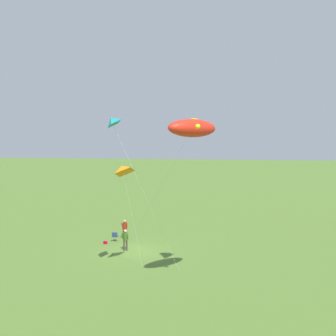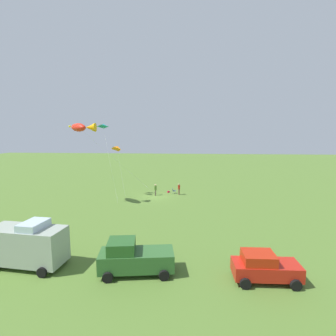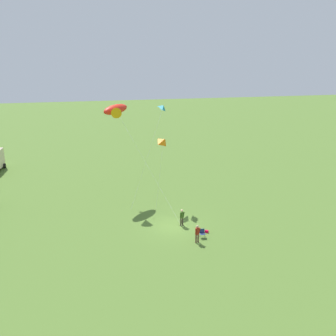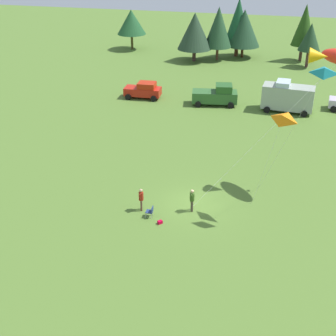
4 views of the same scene
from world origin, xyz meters
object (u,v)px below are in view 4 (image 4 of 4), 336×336
at_px(person_spectator, 141,198).
at_px(car_red_sedan, 144,90).
at_px(van_motorhome_grey, 288,97).
at_px(kite_delta_teal, 324,72).
at_px(kite_delta_orange, 281,119).
at_px(folding_chair, 151,211).
at_px(backpack_on_grass, 160,222).
at_px(person_kite_flyer, 192,199).
at_px(truck_green_flatbed, 216,95).

bearing_deg(person_spectator, car_red_sedan, -91.79).
bearing_deg(van_motorhome_grey, kite_delta_teal, 98.93).
bearing_deg(kite_delta_teal, kite_delta_orange, 173.78).
bearing_deg(car_red_sedan, kite_delta_orange, -56.27).
bearing_deg(folding_chair, backpack_on_grass, 141.94).
distance_m(person_kite_flyer, van_motorhome_grey, 22.79).
xyz_separation_m(person_spectator, kite_delta_orange, (9.02, 1.56, 6.22)).
bearing_deg(truck_green_flatbed, van_motorhome_grey, -10.76).
distance_m(person_spectator, truck_green_flatbed, 23.01).
distance_m(person_kite_flyer, folding_chair, 3.07).
bearing_deg(person_spectator, folding_chair, 124.25).
relative_size(person_kite_flyer, folding_chair, 2.12).
height_order(person_kite_flyer, person_spectator, same).
height_order(backpack_on_grass, kite_delta_teal, kite_delta_teal).
bearing_deg(backpack_on_grass, person_kite_flyer, 48.61).
relative_size(backpack_on_grass, kite_delta_orange, 0.04).
distance_m(person_kite_flyer, kite_delta_orange, 8.33).
bearing_deg(kite_delta_orange, folding_chair, -164.50).
bearing_deg(folding_chair, kite_delta_teal, -168.82).
height_order(car_red_sedan, kite_delta_teal, kite_delta_teal).
bearing_deg(kite_delta_orange, truck_green_flatbed, 107.72).
bearing_deg(folding_chair, kite_delta_orange, -164.49).
distance_m(person_spectator, kite_delta_orange, 11.07).
bearing_deg(person_kite_flyer, kite_delta_teal, 163.81).
relative_size(person_spectator, kite_delta_teal, 0.16).
xyz_separation_m(van_motorhome_grey, kite_delta_orange, (-0.95, -21.01, 5.60)).
xyz_separation_m(folding_chair, truck_green_flatbed, (1.33, 23.60, 0.61)).
distance_m(person_kite_flyer, person_spectator, 3.62).
bearing_deg(backpack_on_grass, person_spectator, 141.61).
relative_size(folding_chair, van_motorhome_grey, 0.15).
bearing_deg(backpack_on_grass, van_motorhome_grey, 70.97).
bearing_deg(kite_delta_teal, person_spectator, -173.21).
distance_m(person_kite_flyer, backpack_on_grass, 2.91).
xyz_separation_m(person_kite_flyer, person_spectator, (-3.54, -0.72, 0.00)).
bearing_deg(van_motorhome_grey, person_spectator, 71.93).
xyz_separation_m(person_spectator, van_motorhome_grey, (9.97, 22.57, 0.62)).
xyz_separation_m(backpack_on_grass, kite_delta_teal, (9.43, 2.69, 10.39)).
relative_size(van_motorhome_grey, kite_delta_orange, 0.72).
xyz_separation_m(person_kite_flyer, folding_chair, (-2.67, -1.42, -0.53)).
bearing_deg(backpack_on_grass, kite_delta_teal, 15.90).
bearing_deg(kite_delta_orange, kite_delta_teal, -6.22).
xyz_separation_m(person_kite_flyer, kite_delta_teal, (7.60, 0.61, 9.48)).
bearing_deg(car_red_sedan, truck_green_flatbed, -3.66).
distance_m(car_red_sedan, kite_delta_orange, 27.27).
relative_size(backpack_on_grass, truck_green_flatbed, 0.06).
distance_m(person_spectator, backpack_on_grass, 2.37).
bearing_deg(folding_chair, van_motorhome_grey, -111.34).
distance_m(folding_chair, kite_delta_orange, 10.82).
xyz_separation_m(car_red_sedan, truck_green_flatbed, (8.54, -0.30, 0.15)).
xyz_separation_m(person_kite_flyer, truck_green_flatbed, (-1.34, 22.18, 0.08)).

